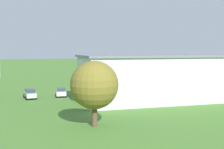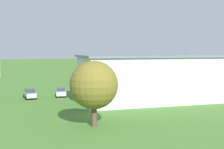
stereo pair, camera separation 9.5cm
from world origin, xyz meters
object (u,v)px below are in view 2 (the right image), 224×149
Objects in this scene: car_white at (61,92)px; car_silver at (30,94)px; biplane at (88,69)px; person_crossing_taxiway at (208,85)px; hangar at (175,77)px; person_by_parked_cars at (78,88)px; tree_at_field_edge at (94,85)px.

car_silver reaches higher than car_white.
person_crossing_taxiway is at bearing 126.36° from biplane.
hangar is 20.85× the size of person_crossing_taxiway.
biplane is 2.12× the size of car_white.
car_silver is 2.67× the size of person_crossing_taxiway.
car_white is (18.15, -9.83, -3.08)m from hangar.
person_by_parked_cars is 27.30m from tree_at_field_edge.
biplane is at bearing -102.75° from tree_at_field_edge.
car_white is 5.46m from person_by_parked_cars.
person_crossing_taxiway is (-14.25, -10.57, -3.11)m from hangar.
hangar is 18.01m from person_crossing_taxiway.
biplane is at bearing -112.76° from car_white.
person_crossing_taxiway is (-32.40, -0.74, -0.03)m from car_white.
hangar reaches higher than car_white.
tree_at_field_edge reaches higher than person_by_parked_cars.
car_white is at bearing -172.74° from car_silver.
person_by_parked_cars is at bearing -43.77° from hangar.
car_white is 5.68m from car_silver.
car_silver is 38.06m from person_crossing_taxiway.
tree_at_field_edge is at bearing 77.25° from biplane.
person_by_parked_cars is at bearing -155.09° from car_silver.
tree_at_field_edge is (3.68, 26.78, 3.81)m from person_by_parked_cars.
biplane is 52.87m from tree_at_field_edge.
tree_at_field_edge is (17.85, 13.20, 0.79)m from hangar.
biplane is 34.56m from person_crossing_taxiway.
person_crossing_taxiway is at bearing 173.96° from person_by_parked_cars.
hangar is 22.22m from tree_at_field_edge.
biplane is 31.00m from car_white.
person_by_parked_cars reaches higher than person_crossing_taxiway.
car_white is at bearing 1.30° from person_crossing_taxiway.
tree_at_field_edge reaches higher than person_crossing_taxiway.
person_by_parked_cars is 0.24× the size of tree_at_field_edge.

